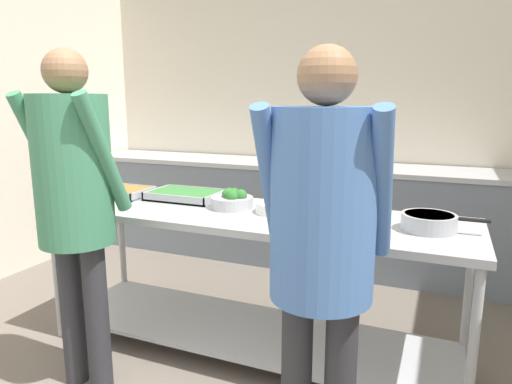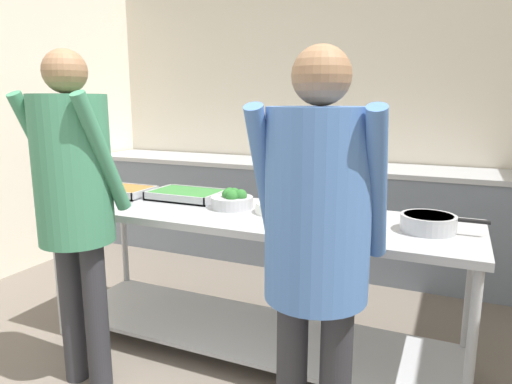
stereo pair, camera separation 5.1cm
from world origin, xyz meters
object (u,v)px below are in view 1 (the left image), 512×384
Objects in this scene: guest_serving_right at (74,188)px; water_bottle at (290,151)px; serving_tray_greens at (122,192)px; serving_tray_vegetables at (186,195)px; serving_tray_roast at (335,224)px; sauce_pan at (429,221)px; broccoli_bowl at (232,200)px; guest_serving_left at (322,228)px; plate_stack at (280,208)px.

water_bottle is at bearing 80.68° from guest_serving_right.
water_bottle reaches higher than serving_tray_greens.
serving_tray_roast is at bearing -16.27° from serving_tray_vegetables.
broccoli_bowl is at bearing 177.51° from sauce_pan.
water_bottle is at bearing 65.30° from serving_tray_greens.
serving_tray_greens is at bearing 177.40° from broccoli_bowl.
serving_tray_greens and serving_tray_vegetables have the same top height.
serving_tray_roast is 1.31m from guest_serving_right.
guest_serving_left reaches higher than serving_tray_greens.
sauce_pan is 1.65× the size of water_bottle.
broccoli_bowl is at bearing -16.18° from serving_tray_vegetables.
serving_tray_vegetables is 1.86× the size of water_bottle.
serving_tray_roast is (0.67, -0.19, -0.02)m from broccoli_bowl.
guest_serving_left is at bearing -114.75° from sauce_pan.
serving_tray_vegetables and serving_tray_roast have the same top height.
serving_tray_vegetables is 0.27× the size of guest_serving_left.
serving_tray_roast is (1.06, -0.31, -0.00)m from serving_tray_vegetables.
serving_tray_roast is 0.23× the size of guest_serving_right.
broccoli_bowl is 0.30m from plate_stack.
broccoli_bowl is (0.85, -0.04, 0.02)m from serving_tray_greens.
serving_tray_greens is 1.95m from sauce_pan.
serving_tray_greens is 1.36× the size of plate_stack.
sauce_pan is at bearing -2.53° from serving_tray_greens.
serving_tray_greens and serving_tray_roast have the same top height.
serving_tray_vegetables is 1.13× the size of sauce_pan.
serving_tray_vegetables is 1.47m from guest_serving_left.
serving_tray_roast is 0.97× the size of sauce_pan.
plate_stack is 1.60m from water_bottle.
sauce_pan reaches higher than serving_tray_greens.
broccoli_bowl is at bearing 163.68° from serving_tray_roast.
plate_stack reaches higher than serving_tray_greens.
guest_serving_right reaches higher than serving_tray_roast.
sauce_pan is (0.80, -0.06, 0.02)m from plate_stack.
plate_stack is at bearing -8.67° from serving_tray_vegetables.
serving_tray_greens is 1.53m from serving_tray_roast.
plate_stack is 1.13× the size of water_bottle.
serving_tray_roast is at bearing -64.55° from water_bottle.
serving_tray_greens is 0.93× the size of sauce_pan.
plate_stack is (0.30, 0.01, -0.02)m from broccoli_bowl.
serving_tray_greens is 1.81m from guest_serving_left.
guest_serving_left reaches higher than plate_stack.
guest_serving_right is at bearing -158.17° from sauce_pan.
broccoli_bowl reaches higher than sauce_pan.
broccoli_bowl reaches higher than serving_tray_greens.
serving_tray_roast is 1.92m from water_bottle.
serving_tray_greens is 0.22× the size of guest_serving_right.
serving_tray_vegetables is at bearing 9.45° from serving_tray_greens.
serving_tray_greens is 1.14m from plate_stack.
broccoli_bowl is at bearing -84.14° from water_bottle.
guest_serving_right is (-1.19, -0.50, 0.18)m from serving_tray_roast.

